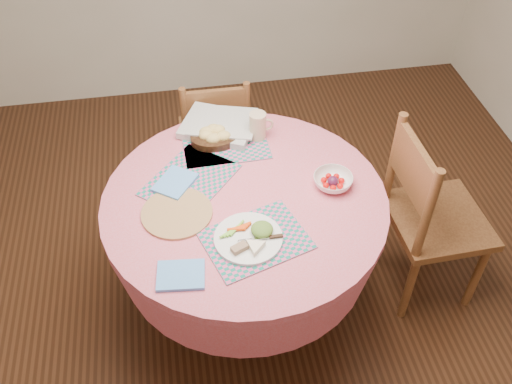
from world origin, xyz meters
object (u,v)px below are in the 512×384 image
dining_table (245,229)px  chair_back (216,135)px  chair_right (429,215)px  latte_mug (258,126)px  wicker_trivet (177,213)px  fruit_bowl (333,181)px  bread_bowl (214,135)px  dinner_plate (250,238)px

dining_table → chair_back: bearing=92.8°
chair_right → latte_mug: chair_right is taller
chair_right → wicker_trivet: bearing=88.9°
fruit_bowl → chair_back: bearing=118.1°
latte_mug → chair_back: bearing=111.6°
bread_bowl → fruit_bowl: size_ratio=1.12×
chair_back → latte_mug: latte_mug is taller
dinner_plate → latte_mug: size_ratio=2.05×
dining_table → fruit_bowl: bearing=1.9°
wicker_trivet → dinner_plate: size_ratio=1.09×
chair_right → dinner_plate: bearing=101.7°
dinner_plate → fruit_bowl: 0.48m
dining_table → chair_right: size_ratio=1.25×
chair_right → bread_bowl: chair_right is taller
dining_table → chair_right: 0.88m
chair_right → fruit_bowl: bearing=83.4°
wicker_trivet → bread_bowl: size_ratio=1.30×
fruit_bowl → dining_table: bearing=-178.1°
chair_right → fruit_bowl: 0.55m
chair_back → latte_mug: bearing=112.3°
wicker_trivet → latte_mug: bearing=46.3°
latte_mug → fruit_bowl: bearing=-55.5°
wicker_trivet → latte_mug: (0.42, 0.44, 0.07)m
dining_table → dinner_plate: size_ratio=4.49×
dinner_plate → chair_right: bearing=13.7°
chair_back → fruit_bowl: bearing=118.8°
bread_bowl → dinner_plate: bearing=-84.1°
latte_mug → fruit_bowl: (0.27, -0.39, -0.05)m
latte_mug → wicker_trivet: bearing=-133.7°
chair_back → wicker_trivet: bearing=74.5°
latte_mug → fruit_bowl: 0.47m
fruit_bowl → bread_bowl: bearing=140.5°
dining_table → wicker_trivet: (-0.29, -0.04, 0.20)m
chair_back → latte_mug: 0.59m
dinner_plate → fruit_bowl: bearing=32.2°
chair_right → chair_back: 1.26m
wicker_trivet → fruit_bowl: (0.69, 0.06, 0.02)m
fruit_bowl → chair_right: bearing=-4.7°
dining_table → chair_back: chair_back is taller
wicker_trivet → latte_mug: latte_mug is taller
chair_right → wicker_trivet: (-1.17, -0.02, 0.24)m
dining_table → chair_right: (0.88, -0.03, -0.04)m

